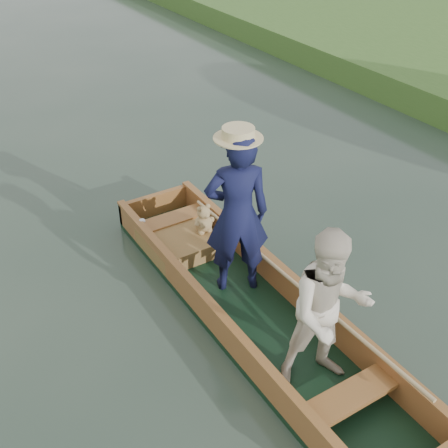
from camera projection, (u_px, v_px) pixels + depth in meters
ground at (251, 317)px, 6.44m from camera, size 120.00×120.00×0.00m
punt at (265, 275)px, 5.97m from camera, size 1.13×5.00×2.11m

